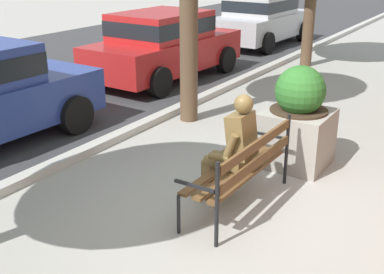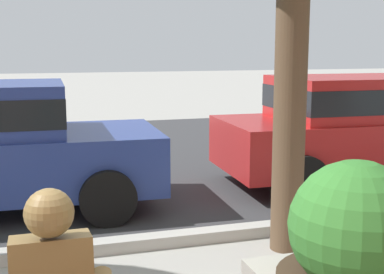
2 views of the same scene
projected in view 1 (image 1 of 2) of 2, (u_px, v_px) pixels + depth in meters
name	position (u px, v px, depth m)	size (l,w,h in m)	color
ground_plane	(255.00, 213.00, 5.75)	(80.00, 80.00, 0.00)	#9E9B93
curb_stone	(75.00, 156.00, 7.18)	(60.00, 0.20, 0.12)	#B2AFA8
park_bench	(244.00, 166.00, 5.68)	(1.81, 0.55, 0.95)	brown
bronze_statue_seated	(231.00, 150.00, 5.80)	(0.63, 0.76, 1.37)	brown
concrete_planter	(298.00, 122.00, 6.84)	(0.88, 0.88, 1.42)	gray
parked_car_red	(164.00, 43.00, 11.38)	(4.16, 2.03, 1.56)	#B21E1E
parked_car_silver	(262.00, 18.00, 15.55)	(4.16, 2.03, 1.56)	#B7B7BC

